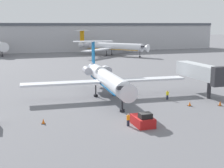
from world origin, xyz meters
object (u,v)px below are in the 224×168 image
at_px(worker_by_wing, 167,95).
at_px(pushback_tug, 143,120).
at_px(jet_bridge, 201,72).
at_px(airplane_parked_far_right, 111,47).
at_px(worker_near_tug, 128,120).
at_px(airplane_main, 106,78).
at_px(traffic_cone_mid, 220,103).
at_px(traffic_cone_left, 43,121).
at_px(traffic_cone_right, 190,104).

bearing_deg(worker_by_wing, pushback_tug, -129.96).
distance_m(worker_by_wing, jet_bridge, 8.45).
xyz_separation_m(pushback_tug, airplane_parked_far_right, (25.01, 90.67, 3.04)).
distance_m(pushback_tug, worker_near_tug, 1.95).
xyz_separation_m(airplane_main, traffic_cone_mid, (16.01, -11.97, -3.17)).
height_order(traffic_cone_left, traffic_cone_mid, traffic_cone_mid).
relative_size(airplane_main, worker_by_wing, 18.14).
bearing_deg(traffic_cone_right, jet_bridge, 45.49).
distance_m(worker_near_tug, traffic_cone_mid, 18.84).
relative_size(worker_near_tug, jet_bridge, 0.13).
distance_m(pushback_tug, jet_bridge, 22.30).
relative_size(worker_by_wing, traffic_cone_left, 2.32).
distance_m(airplane_main, traffic_cone_right, 15.69).
xyz_separation_m(pushback_tug, traffic_cone_mid, (16.29, 5.42, -0.33)).
xyz_separation_m(airplane_main, traffic_cone_right, (11.18, -10.52, -3.22)).
bearing_deg(traffic_cone_left, jet_bridge, 15.31).
height_order(worker_near_tug, traffic_cone_left, worker_near_tug).
relative_size(airplane_main, jet_bridge, 2.30).
xyz_separation_m(traffic_cone_left, traffic_cone_right, (23.92, 1.96, 0.01)).
distance_m(traffic_cone_left, traffic_cone_mid, 28.76).
bearing_deg(traffic_cone_left, worker_by_wing, 17.47).
distance_m(traffic_cone_right, airplane_parked_far_right, 84.96).
relative_size(airplane_main, traffic_cone_left, 42.10).
relative_size(traffic_cone_right, traffic_cone_mid, 0.88).
height_order(airplane_main, traffic_cone_mid, airplane_main).
bearing_deg(pushback_tug, worker_near_tug, 165.61).
distance_m(airplane_main, jet_bridge, 17.88).
relative_size(airplane_main, airplane_parked_far_right, 1.00).
bearing_deg(airplane_main, traffic_cone_right, -43.27).
height_order(traffic_cone_left, airplane_parked_far_right, airplane_parked_far_right).
bearing_deg(worker_near_tug, worker_by_wing, 43.97).
height_order(worker_near_tug, traffic_cone_mid, worker_near_tug).
bearing_deg(worker_near_tug, airplane_parked_far_right, 73.40).
xyz_separation_m(traffic_cone_left, jet_bridge, (30.09, 8.24, 4.11)).
relative_size(traffic_cone_left, traffic_cone_mid, 0.86).
xyz_separation_m(pushback_tug, worker_by_wing, (10.05, 12.00, 0.14)).
bearing_deg(airplane_main, jet_bridge, -13.77).
bearing_deg(airplane_main, traffic_cone_left, -135.58).
distance_m(traffic_cone_left, airplane_parked_far_right, 93.66).
height_order(traffic_cone_left, traffic_cone_right, traffic_cone_right).
bearing_deg(airplane_parked_far_right, traffic_cone_left, -113.60).
bearing_deg(traffic_cone_right, worker_by_wing, 105.33).
bearing_deg(worker_by_wing, airplane_main, 151.09).
height_order(traffic_cone_mid, airplane_parked_far_right, airplane_parked_far_right).
xyz_separation_m(pushback_tug, traffic_cone_left, (-12.46, 4.91, -0.39)).
bearing_deg(airplane_parked_far_right, pushback_tug, -105.42).
xyz_separation_m(worker_near_tug, traffic_cone_mid, (18.17, 4.94, -0.48)).
xyz_separation_m(traffic_cone_right, traffic_cone_mid, (4.83, -1.45, 0.05)).
height_order(pushback_tug, worker_by_wing, pushback_tug).
xyz_separation_m(worker_near_tug, jet_bridge, (19.51, 12.66, 3.58)).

